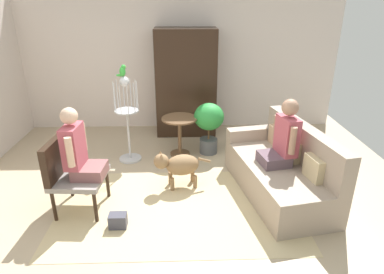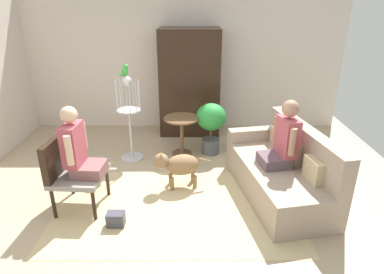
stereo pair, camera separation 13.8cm
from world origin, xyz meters
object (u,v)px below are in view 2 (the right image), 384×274
Objects in this scene: couch at (282,172)px; armoire_cabinet at (190,83)px; bird_cage_stand at (130,120)px; potted_plant at (212,122)px; dog at (179,165)px; parrot at (125,70)px; handbag at (116,219)px; person_on_couch at (284,139)px; armchair at (69,167)px; person_on_armchair at (78,148)px; round_end_table at (182,130)px.

couch is 1.00× the size of armoire_cabinet.
potted_plant is (1.30, 0.22, -0.11)m from bird_cage_stand.
dog is 1.23m from potted_plant.
parrot is 0.87× the size of handbag.
person_on_couch is 2.41m from bird_cage_stand.
parrot is at bearing -129.05° from armoire_cabinet.
bird_cage_stand reaches higher than dog.
armchair is 5.26× the size of parrot.
handbag is (0.11, -1.76, -1.37)m from parrot.
bird_cage_stand is (-0.80, 0.88, 0.33)m from dog.
person_on_armchair is (-2.55, -0.30, 0.48)m from couch.
dog is at bearing 172.61° from couch.
potted_plant is 2.36m from handbag.
dog is 1.64m from parrot.
armoire_cabinet is (-0.36, 0.95, 0.43)m from potted_plant.
potted_plant is at bearing -69.25° from armoire_cabinet.
bird_cage_stand reaches higher than potted_plant.
dog is at bearing -93.84° from armoire_cabinet.
armoire_cabinet is (1.31, 2.54, 0.17)m from person_on_armchair.
potted_plant is (1.32, 0.22, -0.90)m from parrot.
armchair is 1.45m from bird_cage_stand.
person_on_couch is at bearing -57.29° from potted_plant.
couch is at bearing 6.19° from armchair.
person_on_couch is (-0.03, -0.03, 0.48)m from couch.
armoire_cabinet reaches higher than person_on_couch.
armchair is (-2.70, -0.29, 0.22)m from couch.
armchair is at bearing -110.67° from parrot.
dog is at bearing -47.52° from bird_cage_stand.
dog is at bearing -47.00° from parrot.
armoire_cabinet is 9.70× the size of handbag.
bird_cage_stand reaches higher than handbag.
handbag is (-0.84, -2.93, -0.90)m from armoire_cabinet.
potted_plant is at bearing 124.40° from couch.
round_end_table is at bearing -96.97° from armoire_cabinet.
person_on_couch is 1.00× the size of person_on_armchair.
bird_cage_stand is at bearing 153.10° from person_on_couch.
person_on_armchair is 4.26× the size of handbag.
round_end_table reaches higher than handbag.
round_end_table is 3.23× the size of handbag.
armchair is 2.02m from round_end_table.
person_on_armchair reaches higher than dog.
couch reaches higher than dog.
person_on_couch is 0.44× the size of armoire_cabinet.
dog is (-1.34, 0.21, -0.47)m from person_on_couch.
potted_plant is 1.11m from armoire_cabinet.
armoire_cabinet is at bearing 62.62° from person_on_armchair.
armchair is 0.30m from person_on_armchair.
parrot is at bearing -170.40° from potted_plant.
couch is at bearing -61.02° from armoire_cabinet.
couch is at bearing -55.60° from potted_plant.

